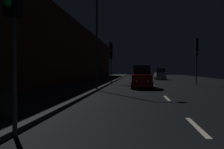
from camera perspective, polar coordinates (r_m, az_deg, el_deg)
ground at (r=27.93m, az=10.50°, el=-2.18°), size 26.53×84.00×0.02m
sidewalk_left at (r=28.37m, az=-3.90°, el=-1.93°), size 4.40×84.00×0.15m
building_facade_left at (r=25.67m, az=-11.14°, el=6.29°), size 0.80×63.00×7.84m
lane_centerline at (r=22.99m, az=11.28°, el=-2.90°), size 0.16×36.05×0.01m
traffic_light_far_left at (r=24.18m, az=-0.28°, el=5.71°), size 0.35×0.48×4.87m
traffic_light_far_right at (r=24.75m, az=22.29°, el=6.06°), size 0.35×0.47×5.16m
streetlamp_overhead at (r=16.92m, az=-2.79°, el=13.40°), size 1.70×0.44×8.01m
trash_bin_curbside at (r=7.43m, az=-27.90°, el=-7.13°), size 0.55×0.55×0.93m
car_approaching_headlights at (r=19.31m, az=8.19°, el=-0.87°), size 1.91×4.14×2.08m
car_distant_taillights at (r=36.27m, az=13.12°, el=0.02°), size 1.77×3.83×1.93m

